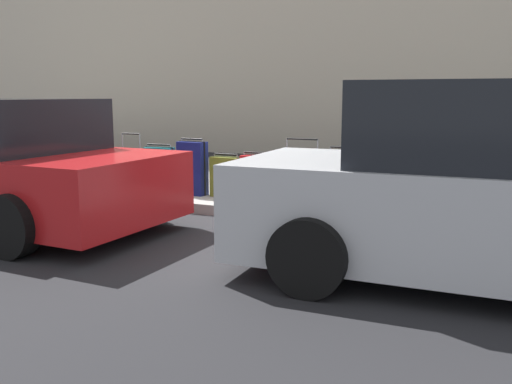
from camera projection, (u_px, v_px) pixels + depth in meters
The scene contains 15 objects.
ground_plane at pixel (204, 215), 7.44m from camera, with size 40.00×40.00×0.00m, color black.
sidewalk_curb at pixel (274, 183), 9.69m from camera, with size 18.00×5.00×0.14m, color gray.
suitcase_navy_1 at pixel (474, 186), 6.58m from camera, with size 0.46×0.20×1.02m.
suitcase_teal_2 at pixel (429, 189), 6.74m from camera, with size 0.39×0.28×0.84m.
suitcase_black_3 at pixel (386, 181), 6.92m from camera, with size 0.47×0.26×0.96m.
suitcase_maroon_4 at pixel (344, 186), 7.27m from camera, with size 0.48×0.26×0.79m.
suitcase_silver_5 at pixel (302, 180), 7.46m from camera, with size 0.50×0.24×0.88m.
suitcase_red_6 at pixel (259, 178), 7.62m from camera, with size 0.50×0.19×0.68m.
suitcase_olive_7 at pixel (226, 177), 7.95m from camera, with size 0.44×0.22×0.63m.
suitcase_navy_8 at pixel (193, 168), 8.10m from camera, with size 0.43×0.24×0.83m.
suitcase_teal_9 at pixel (160, 170), 8.25m from camera, with size 0.44×0.22×0.73m.
suitcase_black_10 at pixel (132, 170), 8.44m from camera, with size 0.37×0.22×0.88m.
fire_hydrant at pixel (92, 160), 8.79m from camera, with size 0.39×0.21×0.81m.
bollard_post at pixel (63, 164), 8.85m from camera, with size 0.16×0.16×0.70m, color #333338.
parked_car_silver_0 at pixel (501, 193), 4.57m from camera, with size 4.40×1.98×1.69m.
Camera 1 is at (-3.54, 6.40, 1.58)m, focal length 39.35 mm.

